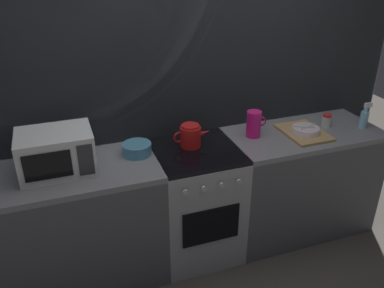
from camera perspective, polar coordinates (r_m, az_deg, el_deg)
ground_plane at (r=3.36m, az=0.54°, el=-14.53°), size 8.00×8.00×0.00m
back_wall at (r=3.01m, az=-1.49°, el=6.96°), size 3.60×0.05×2.40m
counter_left at (r=2.96m, az=-16.35°, el=-11.26°), size 1.20×0.60×0.90m
stove_unit at (r=3.09m, az=0.59°, el=-8.25°), size 0.60×0.63×0.90m
counter_right at (r=3.45m, az=14.80°, el=-5.08°), size 1.20×0.60×0.90m
microwave at (r=2.67m, az=-18.72°, el=-1.07°), size 0.46×0.35×0.27m
kettle at (r=2.87m, az=-0.21°, el=1.18°), size 0.28×0.15×0.17m
mixing_bowl at (r=2.80m, az=-7.80°, el=-0.69°), size 0.20×0.20×0.08m
pitcher at (r=3.05m, az=8.78°, el=2.83°), size 0.16×0.11×0.20m
dish_pile at (r=3.19m, az=15.66°, el=1.74°), size 0.30×0.40×0.07m
spice_jar at (r=3.37m, az=18.54°, el=3.18°), size 0.08×0.08×0.10m
spray_bottle at (r=3.45m, az=23.24°, el=3.43°), size 0.08×0.06×0.20m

